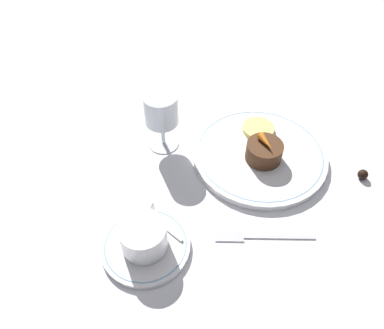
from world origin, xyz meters
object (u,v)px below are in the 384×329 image
object	(u,v)px
fork	(253,236)
dessert_cake	(264,152)
coffee_cup	(144,236)
dinner_plate	(259,154)
wine_glass	(161,113)

from	to	relation	value
fork	dessert_cake	xyz separation A→B (m)	(0.18, -0.01, 0.03)
coffee_cup	fork	world-z (taller)	coffee_cup
dinner_plate	dessert_cake	distance (m)	0.03
coffee_cup	wine_glass	world-z (taller)	wine_glass
wine_glass	coffee_cup	bearing A→B (deg)	-173.99
dinner_plate	dessert_cake	size ratio (longest dim) A/B	3.81
wine_glass	fork	xyz separation A→B (m)	(-0.20, -0.21, -0.08)
fork	dessert_cake	bearing A→B (deg)	-1.78
dinner_plate	fork	distance (m)	0.20
dinner_plate	fork	size ratio (longest dim) A/B	1.58
dinner_plate	wine_glass	world-z (taller)	wine_glass
coffee_cup	dessert_cake	bearing A→B (deg)	-38.49
dessert_cake	coffee_cup	bearing A→B (deg)	141.51
dinner_plate	wine_glass	distance (m)	0.22
coffee_cup	wine_glass	bearing A→B (deg)	6.01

